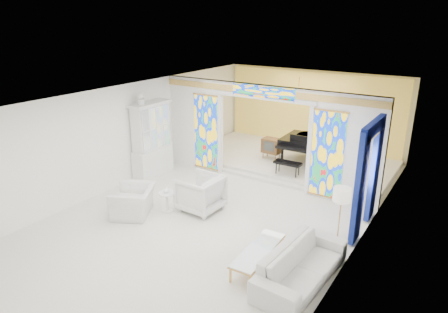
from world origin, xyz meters
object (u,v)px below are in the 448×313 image
Objects in this scene: china_cabinet at (152,140)px; grand_piano at (309,141)px; armchair_left at (134,201)px; sofa at (301,265)px; coffee_table at (258,251)px; armchair_right at (200,193)px; tv_console at (272,146)px.

china_cabinet is 1.03× the size of grand_piano.
china_cabinet is at bearing -139.84° from grand_piano.
grand_piano is at bearing 128.51° from armchair_left.
sofa is 0.93m from coffee_table.
china_cabinet is at bearing -111.29° from armchair_right.
tv_console is at bearing -160.32° from grand_piano.
armchair_right is 0.44× the size of sofa.
armchair_right is at bearing 151.02° from coffee_table.
armchair_left is 4.71m from sofa.
grand_piano is at bearing 167.96° from armchair_right.
sofa is 0.91× the size of grand_piano.
grand_piano is (1.14, 4.64, 0.41)m from armchair_right.
sofa is 6.54m from tv_console.
grand_piano is at bearing 23.21° from tv_console.
tv_console reaches higher than coffee_table.
coffee_table is 0.64× the size of grand_piano.
coffee_table is (-0.93, -0.01, -0.01)m from sofa.
china_cabinet reaches higher than armchair_right.
armchair_right is at bearing -22.98° from china_cabinet.
china_cabinet is 1.13× the size of sofa.
coffee_table is 6.19m from grand_piano.
grand_piano reaches higher than armchair_right.
sofa is at bearing -70.88° from grand_piano.
tv_console is (-2.53, 5.56, 0.31)m from coffee_table.
tv_console is at bearing 35.22° from sofa.
armchair_right is at bearing 71.54° from sofa.
china_cabinet reaches higher than armchair_left.
armchair_left is at bearing 90.65° from sofa.
armchair_right reaches higher than tv_console.
tv_console reaches higher than sofa.
coffee_table is (3.78, -0.23, -0.02)m from armchair_left.
armchair_left is 6.30m from grand_piano.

